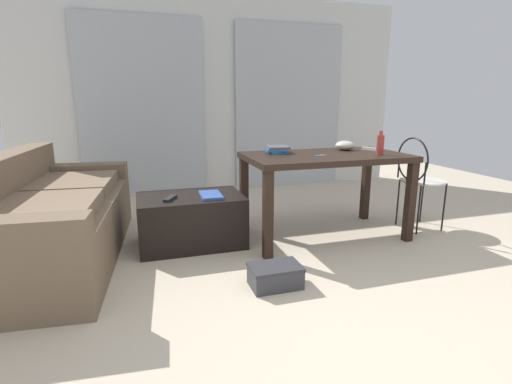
% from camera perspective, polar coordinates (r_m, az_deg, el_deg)
% --- Properties ---
extents(ground_plane, '(8.67, 8.67, 0.00)m').
position_cam_1_polar(ground_plane, '(3.37, 2.62, -7.43)').
color(ground_plane, beige).
extents(wall_back, '(5.12, 0.10, 2.52)m').
position_cam_1_polar(wall_back, '(5.27, -5.62, 14.06)').
color(wall_back, silver).
rests_on(wall_back, ground).
extents(curtains, '(3.50, 0.03, 2.21)m').
position_cam_1_polar(curtains, '(5.19, -5.38, 12.34)').
color(curtains, '#B2B7BC').
rests_on(curtains, ground).
extents(couch, '(1.05, 2.08, 0.81)m').
position_cam_1_polar(couch, '(3.31, -28.32, -3.66)').
color(couch, brown).
rests_on(couch, ground).
extents(coffee_table, '(0.87, 0.56, 0.43)m').
position_cam_1_polar(coffee_table, '(3.30, -9.64, -4.15)').
color(coffee_table, black).
rests_on(coffee_table, ground).
extents(craft_table, '(1.40, 0.78, 0.75)m').
position_cam_1_polar(craft_table, '(3.42, 10.29, 3.91)').
color(craft_table, black).
rests_on(craft_table, ground).
extents(wire_chair, '(0.41, 0.41, 0.88)m').
position_cam_1_polar(wire_chair, '(3.88, 22.93, 2.63)').
color(wire_chair, silver).
rests_on(wire_chair, ground).
extents(bottle_near, '(0.06, 0.06, 0.20)m').
position_cam_1_polar(bottle_near, '(3.45, 18.01, 6.74)').
color(bottle_near, '#99332D').
rests_on(bottle_near, craft_table).
extents(bowl, '(0.18, 0.18, 0.09)m').
position_cam_1_polar(bowl, '(3.71, 13.10, 6.78)').
color(bowl, beige).
rests_on(bowl, craft_table).
extents(book_stack, '(0.24, 0.26, 0.06)m').
position_cam_1_polar(book_stack, '(3.43, 3.08, 6.37)').
color(book_stack, '#1E668C').
rests_on(book_stack, craft_table).
extents(tv_remote_on_table, '(0.11, 0.18, 0.02)m').
position_cam_1_polar(tv_remote_on_table, '(3.76, 16.70, 6.17)').
color(tv_remote_on_table, '#B7B7B2').
rests_on(tv_remote_on_table, craft_table).
extents(scissors, '(0.11, 0.08, 0.00)m').
position_cam_1_polar(scissors, '(3.28, 9.41, 5.37)').
color(scissors, '#9EA0A5').
rests_on(scissors, craft_table).
extents(tv_remote_primary, '(0.13, 0.18, 0.02)m').
position_cam_1_polar(tv_remote_primary, '(3.15, -12.68, -0.93)').
color(tv_remote_primary, '#232326').
rests_on(tv_remote_primary, coffee_table).
extents(magazine, '(0.18, 0.30, 0.02)m').
position_cam_1_polar(magazine, '(3.20, -6.76, -0.46)').
color(magazine, '#33519E').
rests_on(magazine, coffee_table).
extents(shoebox, '(0.34, 0.23, 0.15)m').
position_cam_1_polar(shoebox, '(2.59, 2.88, -12.34)').
color(shoebox, '#38383D').
rests_on(shoebox, ground).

